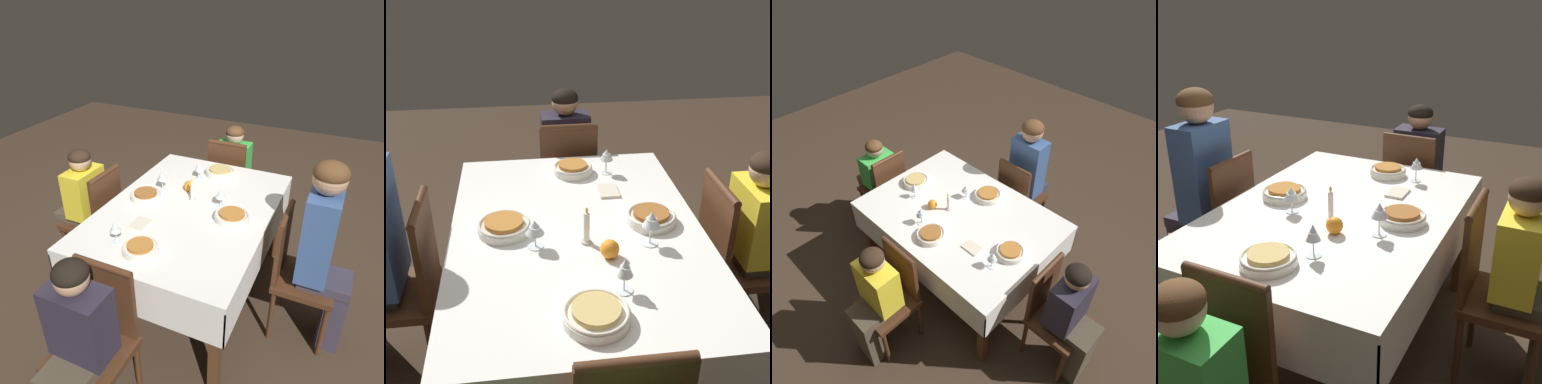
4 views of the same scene
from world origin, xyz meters
TOP-DOWN VIEW (x-y plane):
  - ground_plane at (0.00, 0.00)m, footprint 8.00×8.00m
  - dining_table at (0.00, 0.00)m, footprint 1.52×1.09m
  - chair_south at (-0.04, -0.76)m, footprint 0.37×0.37m
  - chair_north at (-0.05, 0.76)m, footprint 0.37×0.37m
  - chair_west at (-0.98, 0.06)m, footprint 0.37×0.37m
  - person_child_yellow at (-0.05, 0.92)m, footprint 0.30×0.33m
  - person_child_dark at (-1.13, 0.06)m, footprint 0.33×0.30m
  - bowl_south at (-0.02, -0.31)m, footprint 0.23×0.23m
  - wine_glass_south at (0.11, -0.18)m, footprint 0.08×0.08m
  - bowl_north at (-0.02, 0.33)m, footprint 0.22×0.22m
  - wine_glass_north at (0.15, 0.28)m, footprint 0.08×0.08m
  - bowl_west at (-0.55, 0.05)m, footprint 0.21×0.21m
  - wine_glass_west at (-0.53, 0.22)m, footprint 0.07×0.07m
  - bowl_east at (0.56, -0.01)m, footprint 0.23×0.23m
  - wine_glass_east at (0.42, 0.12)m, footprint 0.07×0.07m
  - candle_centerpiece at (0.11, 0.03)m, footprint 0.05×0.05m
  - orange_fruit at (0.22, 0.10)m, footprint 0.08×0.08m
  - napkin_red_folded at (-0.32, 0.20)m, footprint 0.14×0.10m

SIDE VIEW (x-z plane):
  - ground_plane at x=0.00m, z-range 0.00..0.00m
  - chair_south at x=-0.04m, z-range 0.05..0.94m
  - chair_north at x=-0.05m, z-range 0.05..0.94m
  - chair_west at x=-0.98m, z-range 0.05..0.94m
  - person_child_yellow at x=-0.05m, z-range 0.05..1.08m
  - person_child_dark at x=-1.13m, z-range 0.05..1.10m
  - dining_table at x=0.00m, z-range 0.29..1.02m
  - napkin_red_folded at x=-0.32m, z-range 0.74..0.75m
  - bowl_south at x=-0.02m, z-range 0.74..0.79m
  - bowl_east at x=0.56m, z-range 0.74..0.79m
  - bowl_north at x=-0.02m, z-range 0.74..0.79m
  - bowl_west at x=-0.55m, z-range 0.74..0.79m
  - orange_fruit at x=0.22m, z-range 0.74..0.81m
  - candle_centerpiece at x=0.11m, z-range 0.72..0.89m
  - wine_glass_south at x=0.11m, z-range 0.76..0.89m
  - wine_glass_east at x=0.42m, z-range 0.76..0.91m
  - wine_glass_west at x=-0.53m, z-range 0.77..0.91m
  - wine_glass_north at x=0.15m, z-range 0.77..0.93m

